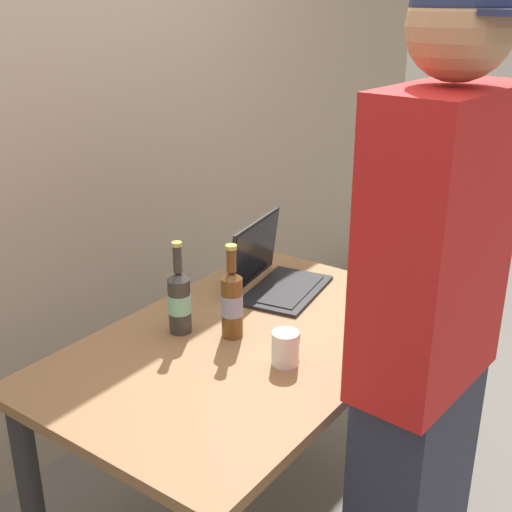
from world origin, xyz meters
The scene contains 7 objects.
desk centered at (0.00, 0.00, 0.65)m, with size 1.27×0.79×0.77m.
laptop centered at (0.34, 0.14, 0.83)m, with size 0.39×0.31×0.25m.
beer_bottle_green centered at (-0.08, 0.19, 0.88)m, with size 0.07×0.07×0.29m.
beer_bottle_brown centered at (-0.01, 0.04, 0.89)m, with size 0.07×0.07×0.29m.
person_figure centered at (-0.08, -0.58, 0.95)m, with size 0.42×0.30×1.82m.
coffee_mug centered at (-0.05, -0.18, 0.82)m, with size 0.11×0.08×0.10m.
back_wall centered at (0.00, 0.91, 1.30)m, with size 6.00×0.10×2.60m, color tan.
Camera 1 is at (-1.40, -1.05, 1.73)m, focal length 46.24 mm.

